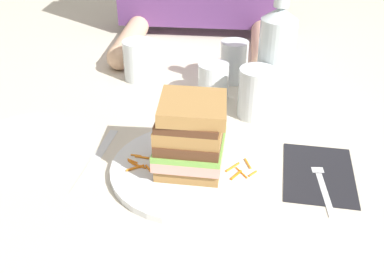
{
  "coord_description": "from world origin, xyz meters",
  "views": [
    {
      "loc": [
        0.07,
        -0.65,
        0.47
      ],
      "look_at": [
        0.01,
        0.0,
        0.05
      ],
      "focal_mm": 42.88,
      "sensor_mm": 36.0,
      "label": 1
    }
  ],
  "objects": [
    {
      "name": "sandwich",
      "position": [
        0.01,
        -0.03,
        0.07
      ],
      "size": [
        0.12,
        0.12,
        0.13
      ],
      "color": "#A87A42",
      "rests_on": "main_plate"
    },
    {
      "name": "napkin_dark",
      "position": [
        0.22,
        -0.01,
        0.0
      ],
      "size": [
        0.13,
        0.18,
        0.0
      ],
      "primitive_type": "cube",
      "rotation": [
        0.0,
        0.0,
        -0.07
      ],
      "color": "black",
      "rests_on": "ground_plane"
    },
    {
      "name": "empty_tumbler_1",
      "position": [
        -0.15,
        0.34,
        0.05
      ],
      "size": [
        0.07,
        0.07,
        0.09
      ],
      "primitive_type": "cylinder",
      "color": "silver",
      "rests_on": "ground_plane"
    },
    {
      "name": "ground_plane",
      "position": [
        0.0,
        0.0,
        0.0
      ],
      "size": [
        3.0,
        3.0,
        0.0
      ],
      "primitive_type": "plane",
      "color": "beige"
    },
    {
      "name": "carrot_shred_10",
      "position": [
        0.11,
        -0.04,
        0.01
      ],
      "size": [
        0.02,
        0.02,
        0.0
      ],
      "primitive_type": "cylinder",
      "rotation": [
        0.0,
        1.57,
        0.87
      ],
      "color": "orange",
      "rests_on": "main_plate"
    },
    {
      "name": "carrot_shred_1",
      "position": [
        -0.06,
        -0.03,
        0.01
      ],
      "size": [
        0.01,
        0.03,
        0.0
      ],
      "primitive_type": "cylinder",
      "rotation": [
        0.0,
        1.57,
        1.95
      ],
      "color": "orange",
      "rests_on": "main_plate"
    },
    {
      "name": "carrot_shred_2",
      "position": [
        -0.08,
        -0.04,
        0.01
      ],
      "size": [
        0.02,
        0.02,
        0.0
      ],
      "primitive_type": "cylinder",
      "rotation": [
        0.0,
        1.57,
        3.73
      ],
      "color": "orange",
      "rests_on": "main_plate"
    },
    {
      "name": "knife",
      "position": [
        -0.17,
        -0.01,
        0.0
      ],
      "size": [
        0.03,
        0.2,
        0.0
      ],
      "color": "silver",
      "rests_on": "ground_plane"
    },
    {
      "name": "juice_glass",
      "position": [
        0.12,
        0.18,
        0.05
      ],
      "size": [
        0.07,
        0.07,
        0.1
      ],
      "color": "white",
      "rests_on": "ground_plane"
    },
    {
      "name": "carrot_shred_0",
      "position": [
        -0.09,
        -0.03,
        0.01
      ],
      "size": [
        0.03,
        0.02,
        0.0
      ],
      "primitive_type": "cylinder",
      "rotation": [
        0.0,
        1.57,
        2.68
      ],
      "color": "orange",
      "rests_on": "main_plate"
    },
    {
      "name": "carrot_shred_7",
      "position": [
        -0.09,
        -0.02,
        0.01
      ],
      "size": [
        0.02,
        0.01,
        0.0
      ],
      "primitive_type": "cylinder",
      "rotation": [
        0.0,
        1.57,
        5.81
      ],
      "color": "orange",
      "rests_on": "main_plate"
    },
    {
      "name": "carrot_shred_8",
      "position": [
        -0.09,
        -0.01,
        0.01
      ],
      "size": [
        0.02,
        0.0,
        0.0
      ],
      "primitive_type": "cylinder",
      "rotation": [
        0.0,
        1.57,
        6.18
      ],
      "color": "orange",
      "rests_on": "main_plate"
    },
    {
      "name": "carrot_shred_6",
      "position": [
        -0.09,
        -0.04,
        0.01
      ],
      "size": [
        0.02,
        0.02,
        0.0
      ],
      "primitive_type": "cylinder",
      "rotation": [
        0.0,
        1.57,
        3.78
      ],
      "color": "orange",
      "rests_on": "main_plate"
    },
    {
      "name": "carrot_shred_12",
      "position": [
        0.1,
        -0.01,
        0.01
      ],
      "size": [
        0.01,
        0.03,
        0.0
      ],
      "primitive_type": "cylinder",
      "rotation": [
        0.0,
        1.57,
        1.91
      ],
      "color": "orange",
      "rests_on": "main_plate"
    },
    {
      "name": "carrot_shred_3",
      "position": [
        -0.06,
        -0.04,
        0.01
      ],
      "size": [
        0.01,
        0.02,
        0.0
      ],
      "primitive_type": "cylinder",
      "rotation": [
        0.0,
        1.57,
        5.32
      ],
      "color": "orange",
      "rests_on": "main_plate"
    },
    {
      "name": "carrot_shred_4",
      "position": [
        -0.09,
        -0.03,
        0.01
      ],
      "size": [
        0.03,
        0.02,
        0.0
      ],
      "primitive_type": "cylinder",
      "rotation": [
        0.0,
        1.57,
        2.5
      ],
      "color": "orange",
      "rests_on": "main_plate"
    },
    {
      "name": "side_plate",
      "position": [
        -0.31,
        0.03,
        0.01
      ],
      "size": [
        0.19,
        0.19,
        0.01
      ],
      "primitive_type": "cylinder",
      "color": "white",
      "rests_on": "ground_plane"
    },
    {
      "name": "carrot_shred_9",
      "position": [
        -0.08,
        -0.04,
        0.01
      ],
      "size": [
        0.03,
        0.01,
        0.0
      ],
      "primitive_type": "cylinder",
      "rotation": [
        0.0,
        1.57,
        5.88
      ],
      "color": "orange",
      "rests_on": "main_plate"
    },
    {
      "name": "empty_tumbler_0",
      "position": [
        0.03,
        0.25,
        0.04
      ],
      "size": [
        0.07,
        0.07,
        0.08
      ],
      "primitive_type": "cylinder",
      "color": "silver",
      "rests_on": "ground_plane"
    },
    {
      "name": "carrot_shred_5",
      "position": [
        -0.08,
        -0.01,
        0.01
      ],
      "size": [
        0.03,
        0.01,
        0.0
      ],
      "primitive_type": "cylinder",
      "rotation": [
        0.0,
        1.57,
        6.15
      ],
      "color": "orange",
      "rests_on": "main_plate"
    },
    {
      "name": "empty_tumbler_2",
      "position": [
        0.07,
        0.35,
        0.05
      ],
      "size": [
        0.06,
        0.06,
        0.1
      ],
      "primitive_type": "cylinder",
      "color": "silver",
      "rests_on": "ground_plane"
    },
    {
      "name": "water_bottle",
      "position": [
        0.16,
        0.25,
        0.11
      ],
      "size": [
        0.07,
        0.07,
        0.25
      ],
      "color": "silver",
      "rests_on": "ground_plane"
    },
    {
      "name": "carrot_shred_13",
      "position": [
        0.09,
        -0.04,
        0.01
      ],
      "size": [
        0.02,
        0.03,
        0.0
      ],
      "primitive_type": "cylinder",
      "rotation": [
        0.0,
        1.57,
        2.16
      ],
      "color": "orange",
      "rests_on": "main_plate"
    },
    {
      "name": "main_plate",
      "position": [
        0.01,
        -0.03,
        0.01
      ],
      "size": [
        0.27,
        0.27,
        0.01
      ],
      "primitive_type": "cylinder",
      "color": "white",
      "rests_on": "ground_plane"
    },
    {
      "name": "fork",
      "position": [
        0.23,
        -0.03,
        0.0
      ],
      "size": [
        0.03,
        0.17,
        0.0
      ],
      "color": "silver",
      "rests_on": "napkin_dark"
    },
    {
      "name": "carrot_shred_14",
      "position": [
        0.08,
        -0.05,
        0.01
      ],
      "size": [
        0.02,
        0.03,
        0.0
      ],
      "primitive_type": "cylinder",
      "rotation": [
        0.0,
        1.57,
        4.14
      ],
      "color": "orange",
      "rests_on": "main_plate"
    },
    {
      "name": "carrot_shred_11",
      "position": [
        0.08,
        -0.02,
        0.01
      ],
      "size": [
        0.02,
        0.03,
        0.0
      ],
      "primitive_type": "cylinder",
      "rotation": [
        0.0,
        1.57,
        4.03
      ],
      "color": "orange",
      "rests_on": "main_plate"
    }
  ]
}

